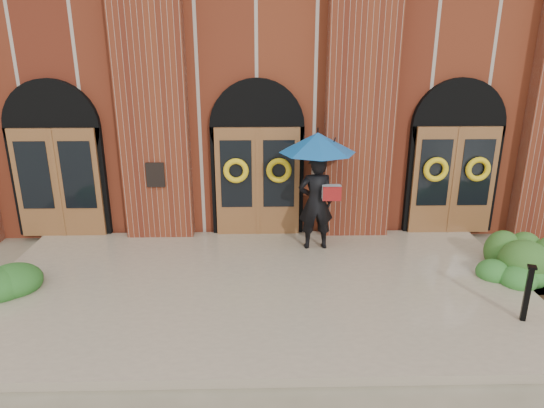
{
  "coord_description": "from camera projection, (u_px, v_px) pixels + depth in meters",
  "views": [
    {
      "loc": [
        0.07,
        -7.9,
        4.44
      ],
      "look_at": [
        0.29,
        1.0,
        1.45
      ],
      "focal_mm": 32.0,
      "sensor_mm": 36.0,
      "label": 1
    }
  ],
  "objects": [
    {
      "name": "ground",
      "position": [
        258.0,
        296.0,
        8.89
      ],
      "size": [
        90.0,
        90.0,
        0.0
      ],
      "primitive_type": "plane",
      "color": "gray",
      "rests_on": "ground"
    },
    {
      "name": "landing",
      "position": [
        258.0,
        288.0,
        9.01
      ],
      "size": [
        10.0,
        5.3,
        0.15
      ],
      "primitive_type": "cube",
      "color": "tan",
      "rests_on": "ground"
    },
    {
      "name": "church_building",
      "position": [
        258.0,
        71.0,
        16.1
      ],
      "size": [
        16.2,
        12.53,
        7.0
      ],
      "color": "maroon",
      "rests_on": "ground"
    },
    {
      "name": "man_with_umbrella",
      "position": [
        317.0,
        169.0,
        10.08
      ],
      "size": [
        1.69,
        1.69,
        2.53
      ],
      "rotation": [
        0.0,
        0.0,
        3.2
      ],
      "color": "black",
      "rests_on": "landing"
    },
    {
      "name": "metal_post",
      "position": [
        528.0,
        292.0,
        7.69
      ],
      "size": [
        0.17,
        0.17,
        0.96
      ],
      "rotation": [
        0.0,
        0.0,
        -0.35
      ],
      "color": "black",
      "rests_on": "landing"
    },
    {
      "name": "hedge_front_right",
      "position": [
        534.0,
        282.0,
        8.94
      ],
      "size": [
        1.26,
        1.08,
        0.45
      ],
      "primitive_type": "ellipsoid",
      "color": "#2B6624",
      "rests_on": "ground"
    }
  ]
}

